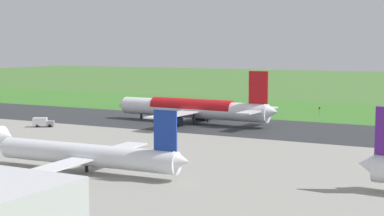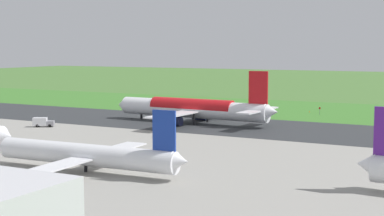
% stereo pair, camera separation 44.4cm
% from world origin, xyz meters
% --- Properties ---
extents(ground_plane, '(800.00, 800.00, 0.00)m').
position_xyz_m(ground_plane, '(0.00, 0.00, 0.00)').
color(ground_plane, '#477233').
extents(runway_asphalt, '(600.00, 37.77, 0.06)m').
position_xyz_m(runway_asphalt, '(0.00, 0.00, 0.03)').
color(runway_asphalt, '#2D3033').
rests_on(runway_asphalt, ground).
extents(apron_concrete, '(440.00, 110.00, 0.05)m').
position_xyz_m(apron_concrete, '(0.00, 62.42, 0.03)').
color(apron_concrete, gray).
rests_on(apron_concrete, ground).
extents(grass_verge_foreground, '(600.00, 80.00, 0.04)m').
position_xyz_m(grass_verge_foreground, '(0.00, -42.45, 0.02)').
color(grass_verge_foreground, '#3C782B').
rests_on(grass_verge_foreground, ground).
extents(airliner_main, '(54.10, 44.22, 15.88)m').
position_xyz_m(airliner_main, '(6.94, 0.02, 4.35)').
color(airliner_main, white).
rests_on(airliner_main, ground).
extents(airliner_parked_mid, '(40.90, 33.43, 11.95)m').
position_xyz_m(airliner_parked_mid, '(-7.77, 68.63, 3.26)').
color(airliner_parked_mid, white).
rests_on(airliner_parked_mid, ground).
extents(service_truck_baggage, '(6.12, 4.96, 2.65)m').
position_xyz_m(service_truck_baggage, '(40.43, 27.05, 1.40)').
color(service_truck_baggage, gray).
rests_on(service_truck_baggage, ground).
extents(no_stopping_sign, '(0.60, 0.10, 2.62)m').
position_xyz_m(no_stopping_sign, '(-20.37, -37.64, 1.56)').
color(no_stopping_sign, slate).
rests_on(no_stopping_sign, ground).
extents(traffic_cone_orange, '(0.40, 0.40, 0.55)m').
position_xyz_m(traffic_cone_orange, '(-15.11, -43.98, 0.28)').
color(traffic_cone_orange, orange).
rests_on(traffic_cone_orange, ground).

